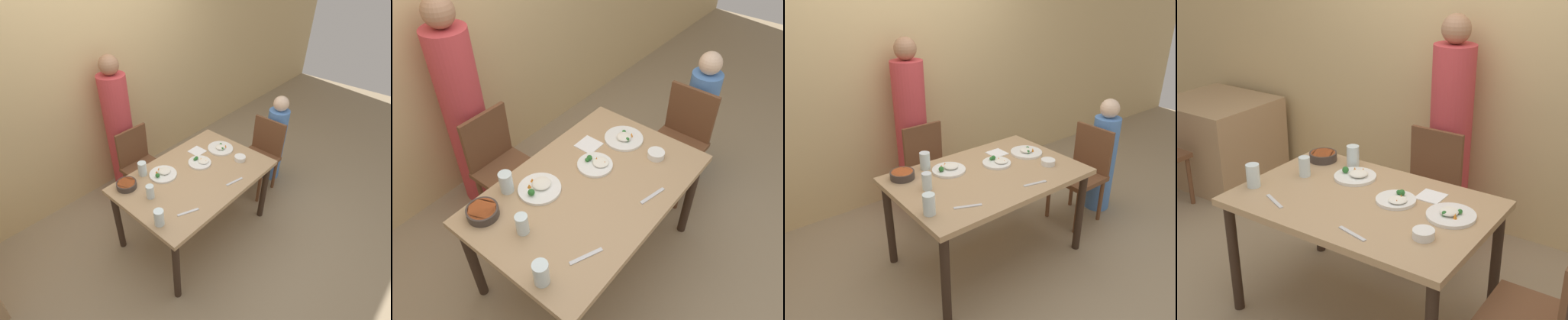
{
  "view_description": "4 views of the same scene",
  "coord_description": "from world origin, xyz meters",
  "views": [
    {
      "loc": [
        -1.59,
        -1.47,
        2.47
      ],
      "look_at": [
        -0.03,
        -0.04,
        0.93
      ],
      "focal_mm": 28.0,
      "sensor_mm": 36.0,
      "label": 1
    },
    {
      "loc": [
        -1.21,
        -0.95,
        2.33
      ],
      "look_at": [
        0.1,
        0.1,
        0.81
      ],
      "focal_mm": 35.0,
      "sensor_mm": 36.0,
      "label": 2
    },
    {
      "loc": [
        -1.57,
        -1.93,
        1.99
      ],
      "look_at": [
        -0.03,
        0.05,
        0.83
      ],
      "focal_mm": 35.0,
      "sensor_mm": 36.0,
      "label": 3
    },
    {
      "loc": [
        1.5,
        -2.15,
        2.06
      ],
      "look_at": [
        0.05,
        0.01,
        0.97
      ],
      "focal_mm": 50.0,
      "sensor_mm": 36.0,
      "label": 4
    }
  ],
  "objects": [
    {
      "name": "spoon_steel",
      "position": [
        0.16,
        -0.33,
        0.74
      ],
      "size": [
        0.18,
        0.06,
        0.01
      ],
      "color": "silver",
      "rests_on": "dining_table"
    },
    {
      "name": "napkin_folded",
      "position": [
        0.29,
        0.24,
        0.74
      ],
      "size": [
        0.14,
        0.14,
        0.01
      ],
      "color": "white",
      "rests_on": "dining_table"
    },
    {
      "name": "glass_water_short",
      "position": [
        -0.47,
        0.07,
        0.79
      ],
      "size": [
        0.07,
        0.07,
        0.12
      ],
      "color": "silver",
      "rests_on": "dining_table"
    },
    {
      "name": "plate_rice_adult",
      "position": [
        0.48,
        0.09,
        0.75
      ],
      "size": [
        0.26,
        0.26,
        0.05
      ],
      "color": "white",
      "rests_on": "dining_table"
    },
    {
      "name": "bowl_curry",
      "position": [
        -0.53,
        0.31,
        0.76
      ],
      "size": [
        0.17,
        0.17,
        0.05
      ],
      "color": "#3D332D",
      "rests_on": "dining_table"
    },
    {
      "name": "person_adult",
      "position": [
        -0.03,
        1.1,
        0.75
      ],
      "size": [
        0.29,
        0.29,
        1.59
      ],
      "color": "#C63D42",
      "rests_on": "ground_plane"
    },
    {
      "name": "glass_water_tall",
      "position": [
        -0.61,
        -0.2,
        0.8
      ],
      "size": [
        0.08,
        0.08,
        0.13
      ],
      "color": "silver",
      "rests_on": "dining_table"
    },
    {
      "name": "background_table",
      "position": [
        -2.12,
        0.85,
        0.37
      ],
      "size": [
        0.88,
        0.78,
        0.74
      ],
      "color": "tan",
      "rests_on": "ground_plane"
    },
    {
      "name": "plate_rice_child",
      "position": [
        0.16,
        0.08,
        0.75
      ],
      "size": [
        0.22,
        0.22,
        0.05
      ],
      "color": "white",
      "rests_on": "dining_table"
    },
    {
      "name": "ground_plane",
      "position": [
        0.0,
        0.0,
        0.0
      ],
      "size": [
        10.0,
        10.0,
        0.0
      ],
      "primitive_type": "plane",
      "color": "#998466"
    },
    {
      "name": "glass_water_center",
      "position": [
        -0.32,
        0.35,
        0.8
      ],
      "size": [
        0.08,
        0.08,
        0.13
      ],
      "color": "silver",
      "rests_on": "dining_table"
    },
    {
      "name": "plate_noodles",
      "position": [
        -0.2,
        0.21,
        0.75
      ],
      "size": [
        0.25,
        0.25,
        0.06
      ],
      "color": "white",
      "rests_on": "dining_table"
    },
    {
      "name": "dining_table",
      "position": [
        0.0,
        0.0,
        0.65
      ],
      "size": [
        1.39,
        0.89,
        0.73
      ],
      "color": "tan",
      "rests_on": "ground_plane"
    },
    {
      "name": "chair_child_spot",
      "position": [
        1.03,
        -0.08,
        0.47
      ],
      "size": [
        0.4,
        0.4,
        0.86
      ],
      "rotation": [
        0.0,
        0.0,
        -1.57
      ],
      "color": "brown",
      "rests_on": "ground_plane"
    },
    {
      "name": "bowl_rice_small",
      "position": [
        0.46,
        -0.17,
        0.76
      ],
      "size": [
        0.11,
        0.11,
        0.04
      ],
      "color": "white",
      "rests_on": "dining_table"
    },
    {
      "name": "chair_adult_spot",
      "position": [
        -0.03,
        0.78,
        0.47
      ],
      "size": [
        0.4,
        0.4,
        0.86
      ],
      "color": "brown",
      "rests_on": "ground_plane"
    },
    {
      "name": "wall_back",
      "position": [
        0.0,
        1.35,
        1.35
      ],
      "size": [
        10.0,
        0.06,
        2.7
      ],
      "color": "tan",
      "rests_on": "ground_plane"
    },
    {
      "name": "fork_steel",
      "position": [
        -0.38,
        -0.28,
        0.74
      ],
      "size": [
        0.17,
        0.09,
        0.01
      ],
      "color": "silver",
      "rests_on": "dining_table"
    }
  ]
}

